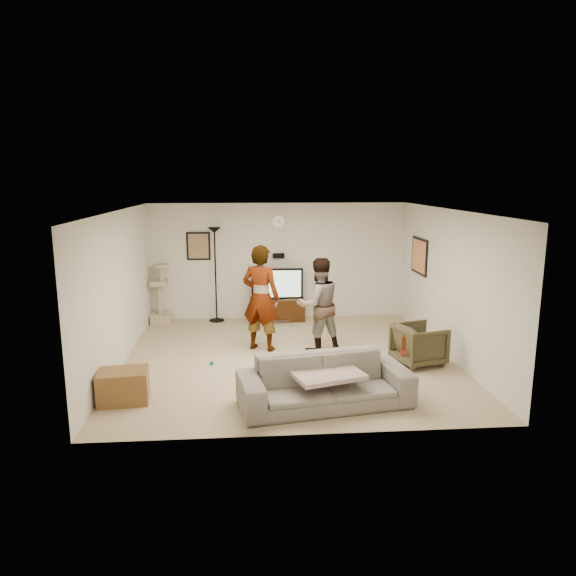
{
  "coord_description": "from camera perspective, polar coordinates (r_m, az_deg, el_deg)",
  "views": [
    {
      "loc": [
        -0.7,
        -8.55,
        3.0
      ],
      "look_at": [
        0.0,
        0.2,
        1.18
      ],
      "focal_mm": 33.0,
      "sensor_mm": 36.0,
      "label": 1
    }
  ],
  "objects": [
    {
      "name": "side_table",
      "position": [
        7.68,
        -17.33,
        -10.06
      ],
      "size": [
        0.72,
        0.57,
        0.44
      ],
      "primitive_type": "cube",
      "rotation": [
        0.0,
        0.0,
        0.11
      ],
      "color": "brown",
      "rests_on": "floor"
    },
    {
      "name": "cat_tree",
      "position": [
        11.44,
        -13.7,
        -0.57
      ],
      "size": [
        0.44,
        0.44,
        1.27
      ],
      "primitive_type": "cube",
      "rotation": [
        0.0,
        0.0,
        0.08
      ],
      "color": "tan",
      "rests_on": "floor"
    },
    {
      "name": "wall_back",
      "position": [
        11.45,
        -1.05,
        2.9
      ],
      "size": [
        5.5,
        0.04,
        2.5
      ],
      "primitive_type": "cube",
      "color": "white",
      "rests_on": "floor"
    },
    {
      "name": "wall_right",
      "position": [
        9.38,
        17.07,
        0.42
      ],
      "size": [
        0.04,
        5.5,
        2.5
      ],
      "primitive_type": "cube",
      "color": "white",
      "rests_on": "floor"
    },
    {
      "name": "wall_clock",
      "position": [
        11.32,
        -1.05,
        7.13
      ],
      "size": [
        0.26,
        0.04,
        0.26
      ],
      "primitive_type": "cylinder",
      "rotation": [
        1.57,
        0.0,
        0.0
      ],
      "color": "white",
      "rests_on": "wall_back"
    },
    {
      "name": "picture_back",
      "position": [
        11.41,
        -9.63,
        4.48
      ],
      "size": [
        0.42,
        0.03,
        0.52
      ],
      "primitive_type": "cube",
      "color": "#84674B",
      "rests_on": "wall_back"
    },
    {
      "name": "console_box",
      "position": [
        11.08,
        -0.6,
        -3.82
      ],
      "size": [
        0.4,
        0.3,
        0.07
      ],
      "primitive_type": "cube",
      "color": "silver",
      "rests_on": "floor"
    },
    {
      "name": "tv_stand",
      "position": [
        11.41,
        -1.16,
        -2.31
      ],
      "size": [
        1.16,
        0.45,
        0.48
      ],
      "primitive_type": "cube",
      "color": "black",
      "rests_on": "floor"
    },
    {
      "name": "armchair",
      "position": [
        8.99,
        13.94,
        -5.92
      ],
      "size": [
        0.89,
        0.88,
        0.66
      ],
      "primitive_type": "imported",
      "rotation": [
        0.0,
        0.0,
        1.84
      ],
      "color": "#3A3420",
      "rests_on": "floor"
    },
    {
      "name": "sofa",
      "position": [
        7.2,
        4.01,
        -10.05
      ],
      "size": [
        2.41,
        1.26,
        0.67
      ],
      "primitive_type": "imported",
      "rotation": [
        0.0,
        0.0,
        0.17
      ],
      "color": "slate",
      "rests_on": "floor"
    },
    {
      "name": "beer_bottle",
      "position": [
        7.27,
        12.34,
        -6.24
      ],
      "size": [
        0.06,
        0.06,
        0.25
      ],
      "primitive_type": "cylinder",
      "color": "#491F05",
      "rests_on": "sofa"
    },
    {
      "name": "toy_ball",
      "position": [
        8.86,
        -8.21,
        -8.0
      ],
      "size": [
        0.06,
        0.06,
        0.06
      ],
      "primitive_type": "sphere",
      "color": "#006E99",
      "rests_on": "floor"
    },
    {
      "name": "tv",
      "position": [
        11.28,
        -1.17,
        0.49
      ],
      "size": [
        1.1,
        0.08,
        0.65
      ],
      "primitive_type": "cube",
      "color": "black",
      "rests_on": "tv_stand"
    },
    {
      "name": "tv_screen",
      "position": [
        11.24,
        -1.16,
        0.44
      ],
      "size": [
        1.01,
        0.01,
        0.57
      ],
      "primitive_type": "cube",
      "color": "#7BDF41",
      "rests_on": "tv"
    },
    {
      "name": "person_right",
      "position": [
        9.29,
        3.31,
        -1.82
      ],
      "size": [
        0.95,
        0.83,
        1.67
      ],
      "primitive_type": "imported",
      "rotation": [
        0.0,
        0.0,
        3.42
      ],
      "color": "#3B5386",
      "rests_on": "floor"
    },
    {
      "name": "wall_front",
      "position": [
        6.09,
        2.19,
        -4.98
      ],
      "size": [
        5.5,
        0.04,
        2.5
      ],
      "primitive_type": "cube",
      "color": "white",
      "rests_on": "floor"
    },
    {
      "name": "throw_blanket",
      "position": [
        7.16,
        4.13,
        -9.18
      ],
      "size": [
        1.07,
        0.94,
        0.06
      ],
      "primitive_type": "cube",
      "rotation": [
        0.0,
        0.0,
        0.3
      ],
      "color": "#C7AAA0",
      "rests_on": "sofa"
    },
    {
      "name": "person_left",
      "position": [
        9.32,
        -2.94,
        -1.07
      ],
      "size": [
        0.81,
        0.7,
        1.89
      ],
      "primitive_type": "imported",
      "rotation": [
        0.0,
        0.0,
        2.71
      ],
      "color": "gray",
      "rests_on": "floor"
    },
    {
      "name": "floor_lamp",
      "position": [
        11.29,
        -7.81,
        1.4
      ],
      "size": [
        0.32,
        0.32,
        2.01
      ],
      "primitive_type": "cylinder",
      "color": "black",
      "rests_on": "floor"
    },
    {
      "name": "wall_left",
      "position": [
        8.96,
        -17.73,
        -0.13
      ],
      "size": [
        0.04,
        5.5,
        2.5
      ],
      "primitive_type": "cube",
      "color": "white",
      "rests_on": "floor"
    },
    {
      "name": "wall_speaker",
      "position": [
        11.37,
        -1.03,
        3.5
      ],
      "size": [
        0.25,
        0.1,
        0.1
      ],
      "primitive_type": "cube",
      "color": "black",
      "rests_on": "wall_back"
    },
    {
      "name": "picture_right",
      "position": [
        10.81,
        13.96,
        3.37
      ],
      "size": [
        0.03,
        0.78,
        0.62
      ],
      "primitive_type": "cube",
      "color": "#D48356",
      "rests_on": "wall_right"
    },
    {
      "name": "ceiling",
      "position": [
        8.59,
        0.08,
        8.43
      ],
      "size": [
        5.5,
        5.5,
        0.02
      ],
      "primitive_type": "cube",
      "color": "white",
      "rests_on": "wall_back"
    },
    {
      "name": "floor",
      "position": [
        9.09,
        0.07,
        -7.65
      ],
      "size": [
        5.5,
        5.5,
        0.02
      ],
      "primitive_type": "cube",
      "color": "tan",
      "rests_on": "ground"
    }
  ]
}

